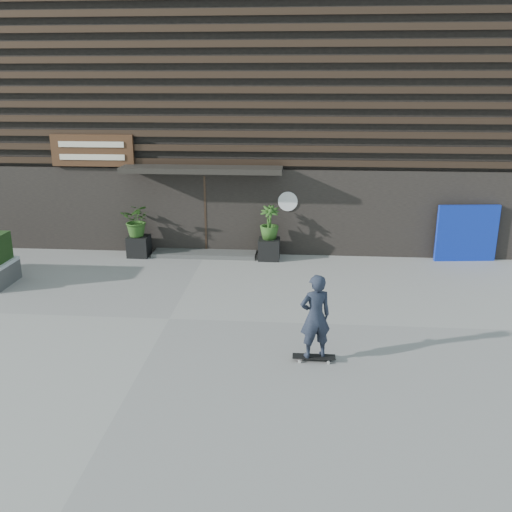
# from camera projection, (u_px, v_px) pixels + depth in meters

# --- Properties ---
(ground) EXTENTS (80.00, 80.00, 0.00)m
(ground) POSITION_uv_depth(u_px,v_px,m) (169.00, 319.00, 11.93)
(ground) COLOR #999691
(ground) RESTS_ON ground
(entrance_step) EXTENTS (3.00, 0.80, 0.12)m
(entrance_step) POSITION_uv_depth(u_px,v_px,m) (205.00, 253.00, 16.29)
(entrance_step) COLOR #464643
(entrance_step) RESTS_ON ground
(planter_pot_left) EXTENTS (0.60, 0.60, 0.60)m
(planter_pot_left) POSITION_uv_depth(u_px,v_px,m) (139.00, 246.00, 16.17)
(planter_pot_left) COLOR black
(planter_pot_left) RESTS_ON ground
(bamboo_left) EXTENTS (0.86, 0.75, 0.96)m
(bamboo_left) POSITION_uv_depth(u_px,v_px,m) (137.00, 220.00, 15.94)
(bamboo_left) COLOR #2D591E
(bamboo_left) RESTS_ON planter_pot_left
(planter_pot_right) EXTENTS (0.60, 0.60, 0.60)m
(planter_pot_right) POSITION_uv_depth(u_px,v_px,m) (269.00, 249.00, 15.89)
(planter_pot_right) COLOR black
(planter_pot_right) RESTS_ON ground
(bamboo_right) EXTENTS (0.54, 0.54, 0.96)m
(bamboo_right) POSITION_uv_depth(u_px,v_px,m) (269.00, 223.00, 15.65)
(bamboo_right) COLOR #2D591E
(bamboo_right) RESTS_ON planter_pot_right
(blue_tarp) EXTENTS (1.72, 0.30, 1.61)m
(blue_tarp) POSITION_uv_depth(u_px,v_px,m) (467.00, 233.00, 15.60)
(blue_tarp) COLOR #0C25A6
(blue_tarp) RESTS_ON ground
(building) EXTENTS (18.00, 11.00, 8.00)m
(building) POSITION_uv_depth(u_px,v_px,m) (226.00, 107.00, 20.22)
(building) COLOR black
(building) RESTS_ON ground
(skateboarder) EXTENTS (0.78, 0.54, 1.66)m
(skateboarder) POSITION_uv_depth(u_px,v_px,m) (315.00, 317.00, 9.87)
(skateboarder) COLOR black
(skateboarder) RESTS_ON ground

